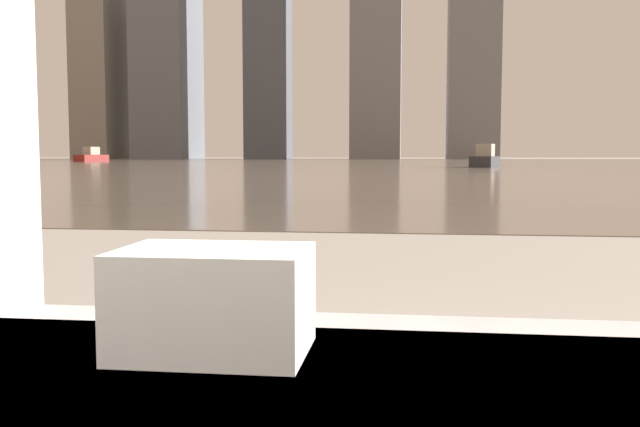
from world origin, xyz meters
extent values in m
cube|color=white|center=(-0.01, 0.77, 0.53)|extent=(0.28, 0.21, 0.04)
cube|color=white|center=(-0.01, 0.77, 0.57)|extent=(0.28, 0.21, 0.04)
cube|color=white|center=(-0.01, 0.77, 0.61)|extent=(0.28, 0.21, 0.04)
cube|color=white|center=(-0.01, 0.77, 0.65)|extent=(0.28, 0.21, 0.04)
cube|color=gray|center=(0.00, 62.00, 0.01)|extent=(180.00, 110.00, 0.01)
cube|color=#2D2D33|center=(4.75, 44.15, 0.34)|extent=(2.22, 3.95, 0.66)
cube|color=#B2A893|center=(4.75, 44.15, 1.04)|extent=(1.27, 1.60, 0.75)
cube|color=maroon|center=(-32.57, 69.98, 0.37)|extent=(2.22, 4.27, 0.71)
cube|color=#B2A893|center=(-32.57, 69.98, 1.13)|extent=(1.31, 1.70, 0.81)
cube|color=slate|center=(-40.99, 118.00, 15.40)|extent=(8.70, 13.48, 30.80)
cube|color=slate|center=(10.01, 118.00, 20.21)|extent=(8.00, 8.62, 40.42)
camera|label=1|loc=(0.28, -0.27, 0.82)|focal=40.00mm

